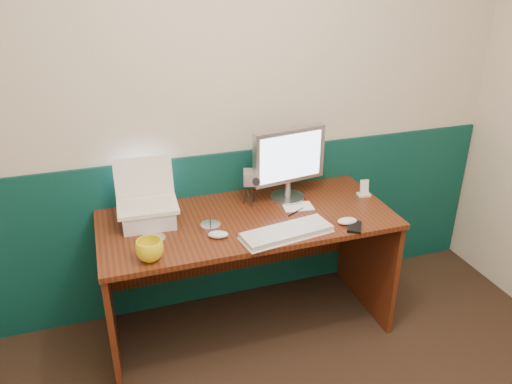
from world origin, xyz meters
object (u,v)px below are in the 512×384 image
object	(u,v)px
desk	(248,274)
mug	(150,250)
camcorder	(250,187)
monitor	(288,164)
keyboard	(287,233)
laptop	(145,185)

from	to	relation	value
desk	mug	size ratio (longest dim) A/B	12.19
mug	camcorder	size ratio (longest dim) A/B	0.61
monitor	camcorder	distance (m)	0.26
desk	keyboard	world-z (taller)	keyboard
monitor	keyboard	distance (m)	0.48
keyboard	camcorder	bearing A→B (deg)	91.44
desk	keyboard	distance (m)	0.48
desk	camcorder	distance (m)	0.51
desk	camcorder	size ratio (longest dim) A/B	7.43
monitor	keyboard	bearing A→B (deg)	-120.41
laptop	keyboard	size ratio (longest dim) A/B	0.66
mug	camcorder	bearing A→B (deg)	33.48
desk	mug	xyz separation A→B (m)	(-0.56, -0.26, 0.43)
desk	monitor	distance (m)	0.68
desk	laptop	xyz separation A→B (m)	(-0.52, 0.10, 0.60)
mug	monitor	bearing A→B (deg)	25.75
desk	camcorder	bearing A→B (deg)	67.72
desk	laptop	world-z (taller)	laptop
desk	laptop	bearing A→B (deg)	169.47
monitor	keyboard	size ratio (longest dim) A/B	0.93
laptop	keyboard	distance (m)	0.77
keyboard	camcorder	world-z (taller)	camcorder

